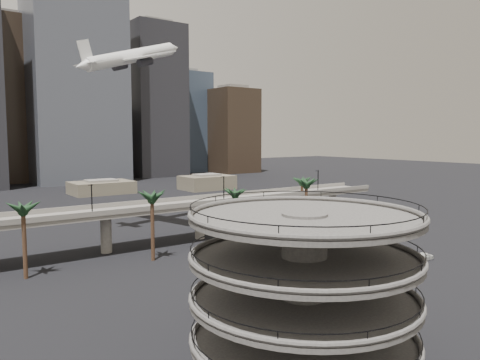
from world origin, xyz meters
TOP-DOWN VIEW (x-y plane):
  - ground at (0.00, 0.00)m, footprint 700.00×700.00m
  - parking_ramp at (-13.00, -4.00)m, footprint 22.20×22.20m
  - overpass at (0.00, 55.00)m, footprint 130.00×9.30m
  - palm_trees at (11.58, 47.18)m, footprint 76.40×18.40m
  - low_buildings at (6.89, 142.30)m, footprint 135.00×27.50m
  - skyline at (15.11, 217.09)m, footprint 269.00×86.00m
  - airborne_jet at (3.20, 73.54)m, footprint 30.93×27.90m
  - car_a at (-11.27, 15.99)m, footprint 4.70×2.22m
  - car_b at (3.52, 17.48)m, footprint 4.93×2.32m
  - car_c at (35.69, 13.82)m, footprint 5.20×2.62m

SIDE VIEW (x-z plane):
  - ground at x=0.00m, z-range 0.00..0.00m
  - car_c at x=35.69m, z-range 0.00..1.45m
  - car_a at x=-11.27m, z-range 0.00..1.55m
  - car_b at x=3.52m, z-range 0.00..1.56m
  - low_buildings at x=6.89m, z-range -0.54..6.26m
  - overpass at x=0.00m, z-range -0.01..14.69m
  - parking_ramp at x=-13.00m, z-range 1.16..18.51m
  - palm_trees at x=11.58m, z-range 4.30..18.30m
  - skyline at x=15.11m, z-range -15.09..96.89m
  - airborne_jet at x=3.20m, z-range 36.91..48.36m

